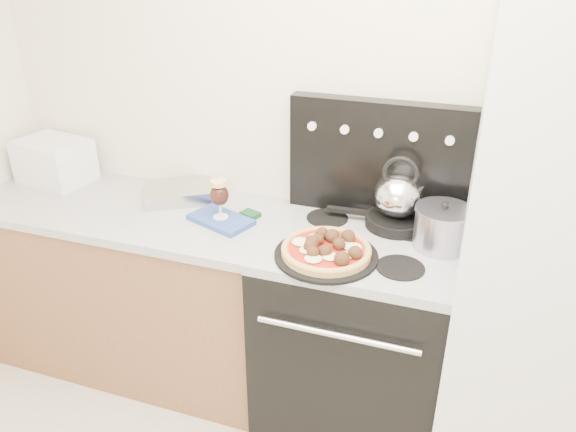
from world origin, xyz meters
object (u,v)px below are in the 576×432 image
at_px(beer_glass, 220,199).
at_px(pizza, 326,248).
at_px(tea_kettle, 399,192).
at_px(toaster_oven, 55,161).
at_px(stock_pot, 442,229).
at_px(fridge, 552,269).
at_px(base_cabinet, 139,289).
at_px(oven_mitt, 221,220).
at_px(skillet, 396,221).
at_px(pizza_pan, 326,255).
at_px(stove_body, 354,337).

bearing_deg(beer_glass, pizza, -17.61).
bearing_deg(pizza, tea_kettle, 57.96).
distance_m(toaster_oven, beer_glass, 0.99).
bearing_deg(stock_pot, fridge, -12.33).
height_order(base_cabinet, oven_mitt, oven_mitt).
bearing_deg(beer_glass, stock_pot, 3.54).
relative_size(fridge, skillet, 7.42).
bearing_deg(beer_glass, pizza_pan, -17.61).
distance_m(stove_body, pizza, 0.55).
xyz_separation_m(pizza_pan, stock_pot, (0.40, 0.22, 0.07)).
distance_m(stove_body, skillet, 0.54).
bearing_deg(pizza, stove_body, 57.63).
relative_size(base_cabinet, fridge, 0.76).
relative_size(fridge, oven_mitt, 6.95).
relative_size(oven_mitt, stock_pot, 1.27).
bearing_deg(pizza_pan, toaster_oven, 168.06).
relative_size(toaster_oven, pizza_pan, 0.85).
relative_size(stove_body, fridge, 0.46).
height_order(stove_body, toaster_oven, toaster_oven).
relative_size(skillet, stock_pot, 1.19).
bearing_deg(stock_pot, skillet, 149.09).
distance_m(stove_body, fridge, 0.87).
xyz_separation_m(oven_mitt, beer_glass, (0.00, 0.00, 0.10)).
bearing_deg(toaster_oven, pizza, -2.76).
relative_size(oven_mitt, tea_kettle, 1.23).
bearing_deg(stove_body, pizza_pan, -122.37).
height_order(pizza, skillet, pizza).
height_order(pizza_pan, pizza, pizza).
distance_m(fridge, beer_glass, 1.32).
relative_size(beer_glass, stock_pot, 0.82).
xyz_separation_m(base_cabinet, tea_kettle, (1.21, 0.15, 0.65)).
height_order(base_cabinet, tea_kettle, tea_kettle).
relative_size(toaster_oven, pizza, 0.99).
bearing_deg(beer_glass, tea_kettle, 13.31).
height_order(pizza, stock_pot, stock_pot).
height_order(stove_body, skillet, skillet).
height_order(beer_glass, pizza_pan, beer_glass).
distance_m(oven_mitt, pizza, 0.54).
bearing_deg(toaster_oven, pizza_pan, -2.76).
xyz_separation_m(toaster_oven, stock_pot, (1.89, -0.09, -0.01)).
distance_m(toaster_oven, stock_pot, 1.90).
relative_size(beer_glass, pizza_pan, 0.45).
bearing_deg(stove_body, fridge, -2.05).
bearing_deg(stove_body, tea_kettle, 58.25).
relative_size(base_cabinet, skillet, 5.67).
height_order(oven_mitt, pizza, pizza).
bearing_deg(oven_mitt, skillet, 13.31).
relative_size(toaster_oven, skillet, 1.31).
xyz_separation_m(beer_glass, pizza_pan, (0.52, -0.16, -0.09)).
distance_m(beer_glass, skillet, 0.75).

